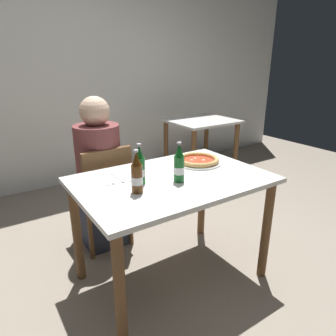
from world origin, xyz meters
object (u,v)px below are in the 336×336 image
object	(u,v)px
beer_bottle_right	(140,167)
chair_behind_table	(104,192)
napkin_with_cutlery	(114,179)
beer_bottle_center	(179,165)
dining_table_background	(201,132)
beer_bottle_left	(137,175)
dining_table_main	(172,194)
pizza_margherita_near	(198,161)
diner_seated	(100,178)

from	to	relation	value
beer_bottle_right	chair_behind_table	bearing A→B (deg)	91.68
napkin_with_cutlery	beer_bottle_center	bearing A→B (deg)	-38.92
dining_table_background	beer_bottle_left	world-z (taller)	beer_bottle_left
beer_bottle_center	napkin_with_cutlery	bearing A→B (deg)	141.08
dining_table_background	napkin_with_cutlery	size ratio (longest dim) A/B	4.02
beer_bottle_center	napkin_with_cutlery	world-z (taller)	beer_bottle_center
dining_table_main	beer_bottle_center	size ratio (longest dim) A/B	4.86
pizza_margherita_near	beer_bottle_left	xyz separation A→B (m)	(-0.60, -0.21, 0.08)
dining_table_background	diner_seated	bearing A→B (deg)	-154.81
beer_bottle_center	chair_behind_table	bearing A→B (deg)	108.71
dining_table_background	napkin_with_cutlery	distance (m)	2.14
napkin_with_cutlery	beer_bottle_right	bearing A→B (deg)	-56.72
pizza_margherita_near	diner_seated	bearing A→B (deg)	136.15
diner_seated	beer_bottle_right	bearing A→B (deg)	-88.22
pizza_margherita_near	beer_bottle_left	distance (m)	0.64
beer_bottle_left	chair_behind_table	bearing A→B (deg)	85.37
beer_bottle_left	beer_bottle_right	world-z (taller)	same
dining_table_main	beer_bottle_left	bearing A→B (deg)	-165.40
dining_table_main	beer_bottle_right	bearing A→B (deg)	172.56
dining_table_main	diner_seated	bearing A→B (deg)	109.55
dining_table_background	beer_bottle_right	distance (m)	2.17
dining_table_background	pizza_margherita_near	distance (m)	1.71
beer_bottle_center	napkin_with_cutlery	size ratio (longest dim) A/B	1.24
pizza_margherita_near	beer_bottle_center	bearing A→B (deg)	-147.10
pizza_margherita_near	napkin_with_cutlery	xyz separation A→B (m)	(-0.63, 0.05, -0.02)
beer_bottle_left	beer_bottle_right	distance (m)	0.13
dining_table_main	chair_behind_table	distance (m)	0.67
dining_table_main	beer_bottle_left	xyz separation A→B (m)	(-0.29, -0.07, 0.22)
beer_bottle_left	beer_bottle_center	xyz separation A→B (m)	(0.29, 0.00, 0.00)
beer_bottle_right	dining_table_background	bearing A→B (deg)	40.84
chair_behind_table	beer_bottle_right	bearing A→B (deg)	89.65
diner_seated	pizza_margherita_near	size ratio (longest dim) A/B	3.77
diner_seated	dining_table_main	bearing A→B (deg)	-70.45
beer_bottle_center	pizza_margherita_near	bearing A→B (deg)	32.90
beer_bottle_right	pizza_margherita_near	bearing A→B (deg)	11.23
dining_table_main	beer_bottle_center	bearing A→B (deg)	-91.16
napkin_with_cutlery	dining_table_main	bearing A→B (deg)	-30.10
beer_bottle_right	beer_bottle_left	bearing A→B (deg)	-125.19
chair_behind_table	diner_seated	world-z (taller)	diner_seated
dining_table_main	beer_bottle_right	xyz separation A→B (m)	(-0.21, 0.03, 0.22)
chair_behind_table	beer_bottle_center	size ratio (longest dim) A/B	3.44
chair_behind_table	dining_table_background	distance (m)	1.84
dining_table_main	pizza_margherita_near	bearing A→B (deg)	22.97
chair_behind_table	beer_bottle_center	distance (m)	0.81
diner_seated	chair_behind_table	bearing A→B (deg)	-87.16
pizza_margherita_near	dining_table_background	bearing A→B (deg)	49.84
dining_table_main	beer_bottle_right	world-z (taller)	beer_bottle_right
chair_behind_table	diner_seated	bearing A→B (deg)	-89.19
dining_table_main	chair_behind_table	bearing A→B (deg)	110.83
dining_table_main	diner_seated	xyz separation A→B (m)	(-0.23, 0.66, -0.05)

